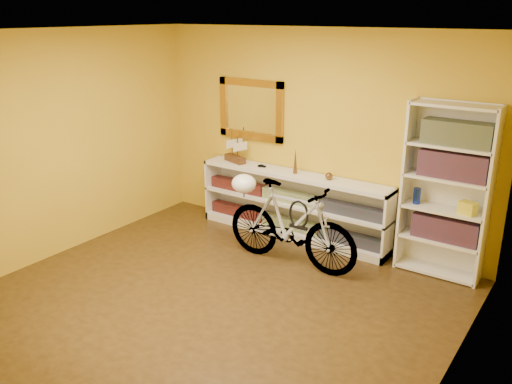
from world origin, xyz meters
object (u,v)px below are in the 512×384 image
Objects in this scene: bicycle at (291,225)px; helmet at (244,184)px; bookcase at (446,192)px; console_unit at (292,205)px.

bicycle reaches higher than helmet.
bookcase is at bearing -64.05° from bicycle.
helmet is (-0.23, -0.74, 0.44)m from console_unit.
helmet is at bearing 90.00° from bicycle.
bicycle reaches higher than console_unit.
bicycle is (-1.45, -0.75, -0.46)m from bookcase.
bookcase is 6.49× the size of helmet.
bookcase is at bearing 19.98° from helmet.
bicycle is 0.74m from helmet.
bookcase is (1.86, 0.03, 0.52)m from console_unit.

